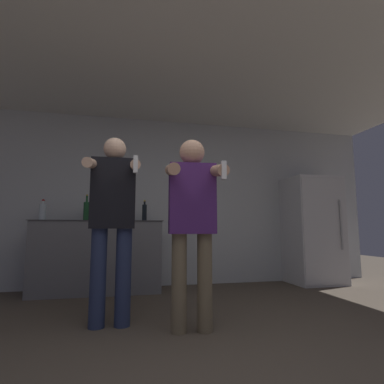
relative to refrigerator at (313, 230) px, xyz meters
name	(u,v)px	position (x,y,z in m)	size (l,w,h in m)	color
wall_back	(162,201)	(-2.37, 0.36, 0.45)	(7.00, 0.06, 2.55)	#B2B7BC
ceiling_slab	(179,73)	(-2.37, -1.15, 1.75)	(7.00, 3.48, 0.05)	silver
refrigerator	(313,230)	(0.00, 0.00, 0.00)	(0.77, 0.68, 1.66)	silver
counter	(99,256)	(-3.26, 0.04, -0.35)	(1.68, 0.61, 0.96)	slate
bottle_tall_gin	(118,211)	(-3.02, 0.04, 0.26)	(0.07, 0.07, 0.33)	silver
bottle_short_whiskey	(144,212)	(-2.65, 0.04, 0.25)	(0.07, 0.07, 0.30)	black
bottle_green_wine	(86,211)	(-3.44, 0.04, 0.26)	(0.08, 0.08, 0.36)	#194723
bottle_red_label	(43,212)	(-3.99, 0.04, 0.24)	(0.09, 0.09, 0.28)	silver
bottle_dark_rum	(110,213)	(-3.12, 0.04, 0.23)	(0.09, 0.09, 0.26)	black
person_woman_foreground	(192,214)	(-2.35, -1.76, 0.14)	(0.50, 0.53, 1.62)	#75664C
person_man_side	(113,215)	(-3.02, -1.48, 0.14)	(0.46, 0.51, 1.68)	navy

